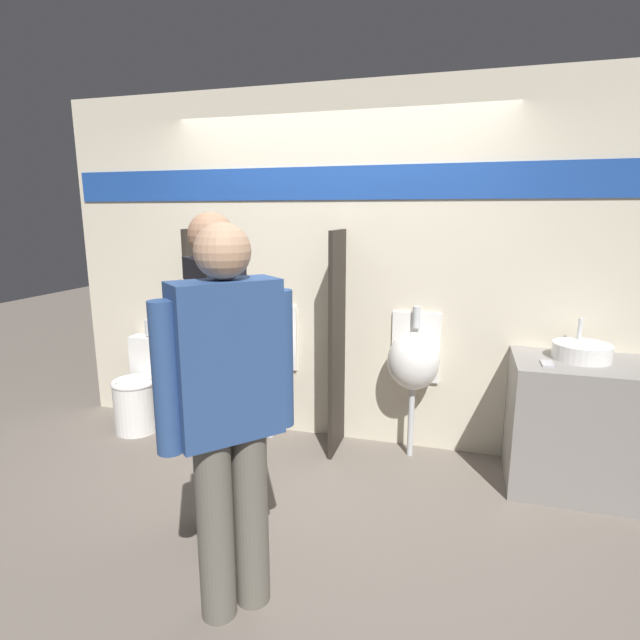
{
  "coord_description": "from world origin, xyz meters",
  "views": [
    {
      "loc": [
        0.95,
        -3.1,
        1.78
      ],
      "look_at": [
        0.0,
        0.17,
        1.05
      ],
      "focal_mm": 28.0,
      "sensor_mm": 36.0,
      "label": 1
    }
  ],
  "objects_px": {
    "cell_phone": "(547,364)",
    "urinal_near_counter": "(269,349)",
    "urinal_far": "(413,361)",
    "sink_basin": "(582,351)",
    "toilet": "(140,391)",
    "person_in_vest": "(217,356)",
    "person_with_lanyard": "(229,410)"
  },
  "relations": [
    {
      "from": "cell_phone",
      "to": "urinal_far",
      "type": "relative_size",
      "value": 0.13
    },
    {
      "from": "sink_basin",
      "to": "urinal_near_counter",
      "type": "distance_m",
      "value": 2.2
    },
    {
      "from": "sink_basin",
      "to": "urinal_near_counter",
      "type": "relative_size",
      "value": 0.32
    },
    {
      "from": "cell_phone",
      "to": "person_with_lanyard",
      "type": "distance_m",
      "value": 2.05
    },
    {
      "from": "toilet",
      "to": "person_with_lanyard",
      "type": "height_order",
      "value": "person_with_lanyard"
    },
    {
      "from": "urinal_far",
      "to": "cell_phone",
      "type": "bearing_deg",
      "value": -18.08
    },
    {
      "from": "urinal_near_counter",
      "to": "cell_phone",
      "type": "bearing_deg",
      "value": -7.99
    },
    {
      "from": "cell_phone",
      "to": "toilet",
      "type": "xyz_separation_m",
      "value": [
        -3.09,
        0.14,
        -0.55
      ]
    },
    {
      "from": "cell_phone",
      "to": "urinal_near_counter",
      "type": "distance_m",
      "value": 1.99
    },
    {
      "from": "cell_phone",
      "to": "person_in_vest",
      "type": "bearing_deg",
      "value": -151.86
    },
    {
      "from": "urinal_near_counter",
      "to": "toilet",
      "type": "relative_size",
      "value": 1.25
    },
    {
      "from": "urinal_near_counter",
      "to": "urinal_far",
      "type": "distance_m",
      "value": 1.12
    },
    {
      "from": "sink_basin",
      "to": "person_with_lanyard",
      "type": "xyz_separation_m",
      "value": [
        -1.68,
        -1.63,
        0.05
      ]
    },
    {
      "from": "urinal_far",
      "to": "toilet",
      "type": "bearing_deg",
      "value": -176.53
    },
    {
      "from": "urinal_far",
      "to": "toilet",
      "type": "distance_m",
      "value": 2.28
    },
    {
      "from": "urinal_far",
      "to": "sink_basin",
      "type": "bearing_deg",
      "value": -4.89
    },
    {
      "from": "sink_basin",
      "to": "toilet",
      "type": "height_order",
      "value": "sink_basin"
    },
    {
      "from": "urinal_near_counter",
      "to": "person_with_lanyard",
      "type": "distance_m",
      "value": 1.81
    },
    {
      "from": "sink_basin",
      "to": "toilet",
      "type": "xyz_separation_m",
      "value": [
        -3.31,
        -0.04,
        -0.6
      ]
    },
    {
      "from": "sink_basin",
      "to": "cell_phone",
      "type": "relative_size",
      "value": 2.54
    },
    {
      "from": "sink_basin",
      "to": "toilet",
      "type": "distance_m",
      "value": 3.37
    },
    {
      "from": "sink_basin",
      "to": "person_with_lanyard",
      "type": "height_order",
      "value": "person_with_lanyard"
    },
    {
      "from": "sink_basin",
      "to": "urinal_near_counter",
      "type": "bearing_deg",
      "value": 177.61
    },
    {
      "from": "urinal_near_counter",
      "to": "person_with_lanyard",
      "type": "relative_size",
      "value": 0.64
    },
    {
      "from": "toilet",
      "to": "person_in_vest",
      "type": "height_order",
      "value": "person_in_vest"
    },
    {
      "from": "cell_phone",
      "to": "urinal_far",
      "type": "height_order",
      "value": "urinal_far"
    },
    {
      "from": "cell_phone",
      "to": "urinal_far",
      "type": "bearing_deg",
      "value": 161.92
    },
    {
      "from": "cell_phone",
      "to": "urinal_near_counter",
      "type": "bearing_deg",
      "value": 172.01
    },
    {
      "from": "urinal_far",
      "to": "person_with_lanyard",
      "type": "relative_size",
      "value": 0.64
    },
    {
      "from": "cell_phone",
      "to": "urinal_near_counter",
      "type": "height_order",
      "value": "urinal_near_counter"
    },
    {
      "from": "cell_phone",
      "to": "toilet",
      "type": "relative_size",
      "value": 0.16
    },
    {
      "from": "sink_basin",
      "to": "urinal_far",
      "type": "height_order",
      "value": "urinal_far"
    }
  ]
}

